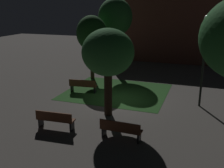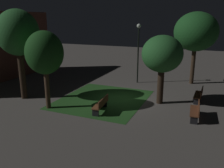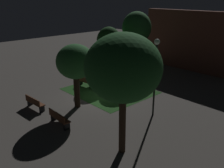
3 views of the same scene
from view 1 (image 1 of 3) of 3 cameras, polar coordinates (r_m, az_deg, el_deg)
The scene contains 10 objects.
ground_plane at distance 16.62m, azimuth 1.74°, elevation -3.19°, with size 60.00×60.00×0.00m, color #56514C.
grass_lawn at distance 17.99m, azimuth 1.01°, elevation -1.61°, with size 6.52×5.72×0.01m, color #23511E.
bench_corner at distance 12.89m, azimuth -11.89°, elevation -7.25°, with size 1.83×0.60×0.88m.
bench_lawn_edge at distance 11.66m, azimuth 1.83°, elevation -9.52°, with size 1.81×0.53×0.88m.
bench_by_lamp at distance 17.83m, azimuth -6.14°, elevation -0.27°, with size 1.84×0.67×0.88m.
tree_right_canopy at distance 22.72m, azimuth 0.68°, elevation 13.74°, with size 2.81×2.81×6.10m.
tree_tall_center at distance 20.53m, azimuth -4.31°, elevation 10.52°, with size 2.28×2.28×4.82m.
tree_left_canopy at distance 13.43m, azimuth -0.85°, elevation 6.48°, with size 2.61×2.61×4.49m.
lamp_post_near_wall at distance 15.48m, azimuth 18.96°, elevation 7.40°, with size 0.36×0.36×5.05m.
building_wall_backdrop at distance 27.18m, azimuth 11.20°, elevation 10.82°, with size 12.02×0.80×6.09m, color brown.
Camera 1 is at (4.74, -14.91, 5.60)m, focal length 43.43 mm.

